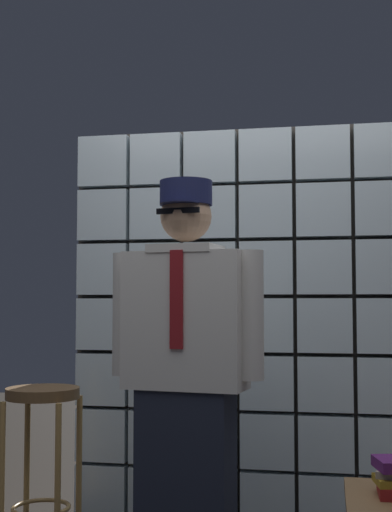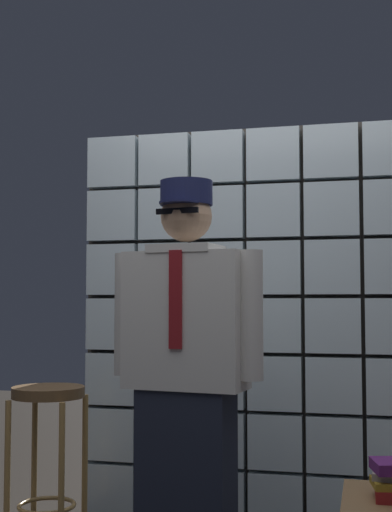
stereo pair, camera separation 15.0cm
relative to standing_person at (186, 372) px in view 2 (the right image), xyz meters
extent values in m
cube|color=silver|center=(-0.65, 0.84, -0.74)|extent=(0.28, 0.08, 0.28)
cube|color=silver|center=(-0.34, 0.84, -0.74)|extent=(0.28, 0.08, 0.28)
cube|color=silver|center=(-0.04, 0.84, -0.74)|extent=(0.28, 0.08, 0.28)
cube|color=silver|center=(0.27, 0.84, -0.74)|extent=(0.28, 0.08, 0.28)
cube|color=silver|center=(0.57, 0.84, -0.74)|extent=(0.28, 0.08, 0.28)
cube|color=silver|center=(-0.65, 0.84, -0.44)|extent=(0.28, 0.08, 0.28)
cube|color=silver|center=(-0.34, 0.84, -0.44)|extent=(0.28, 0.08, 0.28)
cube|color=silver|center=(-0.04, 0.84, -0.44)|extent=(0.28, 0.08, 0.28)
cube|color=silver|center=(0.27, 0.84, -0.44)|extent=(0.28, 0.08, 0.28)
cube|color=silver|center=(0.57, 0.84, -0.44)|extent=(0.28, 0.08, 0.28)
cube|color=silver|center=(-0.65, 0.84, -0.13)|extent=(0.28, 0.08, 0.28)
cube|color=silver|center=(-0.34, 0.84, -0.13)|extent=(0.28, 0.08, 0.28)
cube|color=silver|center=(-0.04, 0.84, -0.13)|extent=(0.28, 0.08, 0.28)
cube|color=silver|center=(0.27, 0.84, -0.13)|extent=(0.28, 0.08, 0.28)
cube|color=silver|center=(0.57, 0.84, -0.13)|extent=(0.28, 0.08, 0.28)
cube|color=silver|center=(-0.65, 0.84, 0.17)|extent=(0.28, 0.08, 0.28)
cube|color=silver|center=(-0.34, 0.84, 0.17)|extent=(0.28, 0.08, 0.28)
cube|color=silver|center=(-0.04, 0.84, 0.17)|extent=(0.28, 0.08, 0.28)
cube|color=silver|center=(0.27, 0.84, 0.17)|extent=(0.28, 0.08, 0.28)
cube|color=silver|center=(0.57, 0.84, 0.17)|extent=(0.28, 0.08, 0.28)
cube|color=silver|center=(-0.65, 0.84, 0.48)|extent=(0.28, 0.08, 0.28)
cube|color=silver|center=(-0.34, 0.84, 0.48)|extent=(0.28, 0.08, 0.28)
cube|color=silver|center=(-0.04, 0.84, 0.48)|extent=(0.28, 0.08, 0.28)
cube|color=silver|center=(0.27, 0.84, 0.48)|extent=(0.28, 0.08, 0.28)
cube|color=silver|center=(0.57, 0.84, 0.48)|extent=(0.28, 0.08, 0.28)
cube|color=silver|center=(-0.65, 0.84, 0.78)|extent=(0.28, 0.08, 0.28)
cube|color=silver|center=(-0.34, 0.84, 0.78)|extent=(0.28, 0.08, 0.28)
cube|color=silver|center=(-0.04, 0.84, 0.78)|extent=(0.28, 0.08, 0.28)
cube|color=silver|center=(0.27, 0.84, 0.78)|extent=(0.28, 0.08, 0.28)
cube|color=silver|center=(0.57, 0.84, 0.78)|extent=(0.28, 0.08, 0.28)
cube|color=silver|center=(0.88, 0.84, 0.78)|extent=(0.28, 0.08, 0.28)
cube|color=silver|center=(-0.65, 0.84, 1.08)|extent=(0.28, 0.08, 0.28)
cube|color=silver|center=(-0.34, 0.84, 1.08)|extent=(0.28, 0.08, 0.28)
cube|color=silver|center=(-0.04, 0.84, 1.08)|extent=(0.28, 0.08, 0.28)
cube|color=silver|center=(0.27, 0.84, 1.08)|extent=(0.28, 0.08, 0.28)
cube|color=silver|center=(0.57, 0.84, 1.08)|extent=(0.28, 0.08, 0.28)
cube|color=silver|center=(0.88, 0.84, 1.08)|extent=(0.28, 0.08, 0.28)
cube|color=#38332D|center=(0.12, 0.89, 0.17)|extent=(1.85, 0.02, 2.15)
cube|color=#1E2333|center=(0.00, 0.00, -0.48)|extent=(0.41, 0.25, 0.81)
cube|color=silver|center=(0.00, 0.00, 0.22)|extent=(0.53, 0.29, 0.58)
cube|color=maroon|center=(-0.02, -0.11, 0.31)|extent=(0.06, 0.02, 0.40)
cube|color=silver|center=(0.00, 0.00, 0.52)|extent=(0.31, 0.27, 0.04)
sphere|color=tan|center=(0.00, 0.00, 0.66)|extent=(0.22, 0.22, 0.22)
ellipsoid|color=black|center=(-0.01, -0.05, 0.62)|extent=(0.15, 0.10, 0.10)
cube|color=black|center=(-0.01, -0.10, 0.67)|extent=(0.19, 0.04, 0.02)
cylinder|color=#191E47|center=(-0.01, -0.08, 0.71)|extent=(0.19, 0.19, 0.01)
cylinder|color=#191E47|center=(0.00, 0.00, 0.76)|extent=(0.23, 0.23, 0.10)
cylinder|color=silver|center=(0.28, -0.04, 0.24)|extent=(0.11, 0.11, 0.53)
cylinder|color=silver|center=(-0.28, 0.04, 0.24)|extent=(0.11, 0.11, 0.53)
cylinder|color=brown|center=(-0.72, 0.18, -0.13)|extent=(0.34, 0.34, 0.05)
torus|color=tan|center=(-0.72, 0.18, -0.65)|extent=(0.27, 0.27, 0.02)
cylinder|color=tan|center=(-0.85, 0.05, -0.52)|extent=(0.03, 0.03, 0.73)
cylinder|color=tan|center=(-0.58, 0.05, -0.52)|extent=(0.03, 0.03, 0.73)
cylinder|color=tan|center=(-0.85, 0.31, -0.52)|extent=(0.03, 0.03, 0.73)
cylinder|color=tan|center=(-0.58, 0.31, -0.52)|extent=(0.03, 0.03, 0.73)
camera|label=1|loc=(0.60, -2.91, 0.30)|focal=49.09mm
camera|label=2|loc=(0.75, -2.87, 0.30)|focal=49.09mm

